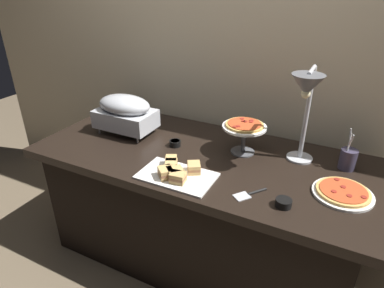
{
  "coord_description": "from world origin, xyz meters",
  "views": [
    {
      "loc": [
        0.71,
        -1.5,
        1.67
      ],
      "look_at": [
        -0.05,
        0.0,
        0.81
      ],
      "focal_mm": 31.23,
      "sensor_mm": 36.0,
      "label": 1
    }
  ],
  "objects_px": {
    "pizza_plate_front": "(343,193)",
    "serving_spatula": "(249,194)",
    "sandwich_platter": "(176,172)",
    "utensil_holder": "(348,159)",
    "pizza_plate_center": "(244,129)",
    "heat_lamp": "(306,95)",
    "sauce_cup_near": "(175,143)",
    "sauce_cup_far": "(284,203)",
    "chafing_dish": "(125,112)"
  },
  "relations": [
    {
      "from": "heat_lamp",
      "to": "sauce_cup_near",
      "type": "bearing_deg",
      "value": -176.17
    },
    {
      "from": "utensil_holder",
      "to": "chafing_dish",
      "type": "bearing_deg",
      "value": -173.16
    },
    {
      "from": "sandwich_platter",
      "to": "sauce_cup_far",
      "type": "bearing_deg",
      "value": -0.17
    },
    {
      "from": "serving_spatula",
      "to": "chafing_dish",
      "type": "bearing_deg",
      "value": 162.02
    },
    {
      "from": "heat_lamp",
      "to": "utensil_holder",
      "type": "bearing_deg",
      "value": 29.76
    },
    {
      "from": "sauce_cup_near",
      "to": "chafing_dish",
      "type": "bearing_deg",
      "value": 175.92
    },
    {
      "from": "sandwich_platter",
      "to": "sauce_cup_near",
      "type": "xyz_separation_m",
      "value": [
        -0.17,
        0.29,
        -0.0
      ]
    },
    {
      "from": "heat_lamp",
      "to": "sauce_cup_near",
      "type": "height_order",
      "value": "heat_lamp"
    },
    {
      "from": "chafing_dish",
      "to": "sauce_cup_far",
      "type": "bearing_deg",
      "value": -16.24
    },
    {
      "from": "pizza_plate_center",
      "to": "sauce_cup_near",
      "type": "bearing_deg",
      "value": -164.49
    },
    {
      "from": "pizza_plate_front",
      "to": "serving_spatula",
      "type": "bearing_deg",
      "value": -153.44
    },
    {
      "from": "pizza_plate_center",
      "to": "serving_spatula",
      "type": "xyz_separation_m",
      "value": [
        0.17,
        -0.38,
        -0.14
      ]
    },
    {
      "from": "pizza_plate_front",
      "to": "sauce_cup_near",
      "type": "bearing_deg",
      "value": 175.13
    },
    {
      "from": "chafing_dish",
      "to": "pizza_plate_front",
      "type": "height_order",
      "value": "chafing_dish"
    },
    {
      "from": "pizza_plate_front",
      "to": "pizza_plate_center",
      "type": "bearing_deg",
      "value": 161.34
    },
    {
      "from": "pizza_plate_front",
      "to": "sauce_cup_far",
      "type": "distance_m",
      "value": 0.31
    },
    {
      "from": "heat_lamp",
      "to": "pizza_plate_center",
      "type": "relative_size",
      "value": 2.13
    },
    {
      "from": "sandwich_platter",
      "to": "utensil_holder",
      "type": "xyz_separation_m",
      "value": [
        0.76,
        0.47,
        0.03
      ]
    },
    {
      "from": "sauce_cup_near",
      "to": "sauce_cup_far",
      "type": "xyz_separation_m",
      "value": [
        0.71,
        -0.29,
        0.0
      ]
    },
    {
      "from": "sauce_cup_far",
      "to": "pizza_plate_center",
      "type": "bearing_deg",
      "value": 129.53
    },
    {
      "from": "heat_lamp",
      "to": "pizza_plate_front",
      "type": "height_order",
      "value": "heat_lamp"
    },
    {
      "from": "pizza_plate_center",
      "to": "serving_spatula",
      "type": "relative_size",
      "value": 1.58
    },
    {
      "from": "sandwich_platter",
      "to": "chafing_dish",
      "type": "bearing_deg",
      "value": 149.88
    },
    {
      "from": "chafing_dish",
      "to": "pizza_plate_center",
      "type": "height_order",
      "value": "chafing_dish"
    },
    {
      "from": "sauce_cup_near",
      "to": "heat_lamp",
      "type": "bearing_deg",
      "value": 3.83
    },
    {
      "from": "heat_lamp",
      "to": "pizza_plate_front",
      "type": "distance_m",
      "value": 0.48
    },
    {
      "from": "pizza_plate_front",
      "to": "sauce_cup_near",
      "type": "distance_m",
      "value": 0.94
    },
    {
      "from": "utensil_holder",
      "to": "pizza_plate_front",
      "type": "bearing_deg",
      "value": -88.42
    },
    {
      "from": "sauce_cup_near",
      "to": "utensil_holder",
      "type": "distance_m",
      "value": 0.94
    },
    {
      "from": "chafing_dish",
      "to": "utensil_holder",
      "type": "bearing_deg",
      "value": 6.84
    },
    {
      "from": "chafing_dish",
      "to": "sauce_cup_far",
      "type": "relative_size",
      "value": 5.15
    },
    {
      "from": "pizza_plate_center",
      "to": "sauce_cup_far",
      "type": "xyz_separation_m",
      "value": [
        0.33,
        -0.39,
        -0.13
      ]
    },
    {
      "from": "sandwich_platter",
      "to": "serving_spatula",
      "type": "distance_m",
      "value": 0.38
    },
    {
      "from": "sandwich_platter",
      "to": "pizza_plate_center",
      "type": "bearing_deg",
      "value": 61.26
    },
    {
      "from": "sandwich_platter",
      "to": "utensil_holder",
      "type": "height_order",
      "value": "utensil_holder"
    },
    {
      "from": "serving_spatula",
      "to": "pizza_plate_center",
      "type": "bearing_deg",
      "value": 113.6
    },
    {
      "from": "pizza_plate_front",
      "to": "utensil_holder",
      "type": "distance_m",
      "value": 0.27
    },
    {
      "from": "serving_spatula",
      "to": "utensil_holder",
      "type": "bearing_deg",
      "value": 50.24
    },
    {
      "from": "heat_lamp",
      "to": "pizza_plate_front",
      "type": "xyz_separation_m",
      "value": [
        0.25,
        -0.13,
        -0.39
      ]
    },
    {
      "from": "pizza_plate_center",
      "to": "utensil_holder",
      "type": "xyz_separation_m",
      "value": [
        0.54,
        0.08,
        -0.09
      ]
    },
    {
      "from": "pizza_plate_center",
      "to": "sauce_cup_far",
      "type": "height_order",
      "value": "pizza_plate_center"
    },
    {
      "from": "utensil_holder",
      "to": "sandwich_platter",
      "type": "bearing_deg",
      "value": -148.29
    },
    {
      "from": "pizza_plate_front",
      "to": "pizza_plate_center",
      "type": "xyz_separation_m",
      "value": [
        -0.55,
        0.19,
        0.13
      ]
    },
    {
      "from": "heat_lamp",
      "to": "utensil_holder",
      "type": "height_order",
      "value": "heat_lamp"
    },
    {
      "from": "sauce_cup_near",
      "to": "sauce_cup_far",
      "type": "bearing_deg",
      "value": -22.12
    },
    {
      "from": "sauce_cup_far",
      "to": "serving_spatula",
      "type": "height_order",
      "value": "sauce_cup_far"
    },
    {
      "from": "pizza_plate_center",
      "to": "utensil_holder",
      "type": "height_order",
      "value": "utensil_holder"
    },
    {
      "from": "sauce_cup_near",
      "to": "utensil_holder",
      "type": "relative_size",
      "value": 0.31
    },
    {
      "from": "sandwich_platter",
      "to": "serving_spatula",
      "type": "relative_size",
      "value": 2.45
    },
    {
      "from": "pizza_plate_center",
      "to": "sandwich_platter",
      "type": "relative_size",
      "value": 0.65
    }
  ]
}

